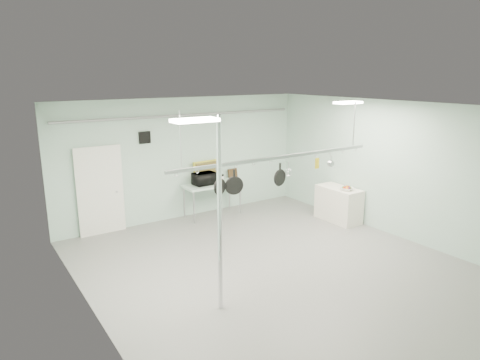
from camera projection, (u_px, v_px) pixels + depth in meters
floor at (278, 269)px, 8.53m from camera, size 8.00×8.00×0.00m
ceiling at (282, 108)px, 7.75m from camera, size 7.00×8.00×0.02m
back_wall at (185, 158)px, 11.36m from camera, size 7.00×0.02×3.20m
right_wall at (396, 170)px, 10.02m from camera, size 0.02×8.00×3.20m
door at (100, 192)px, 10.21m from camera, size 1.10×0.10×2.20m
wall_vent at (145, 138)px, 10.59m from camera, size 0.30×0.04×0.30m
conduit_pipe at (185, 115)px, 11.00m from camera, size 6.60×0.07×0.07m
chrome_pole at (220, 216)px, 6.74m from camera, size 0.08×0.08×3.20m
prep_table at (212, 186)px, 11.55m from camera, size 1.60×0.70×0.91m
side_cabinet at (338, 204)px, 11.25m from camera, size 0.60×1.20×0.90m
pot_rack at (279, 156)px, 8.34m from camera, size 4.80×0.06×1.00m
light_panel_left at (195, 120)px, 5.93m from camera, size 0.65×0.30×0.05m
light_panel_right at (348, 103)px, 9.54m from camera, size 0.65×0.30×0.05m
microwave at (204, 179)px, 11.39m from camera, size 0.61×0.43×0.32m
coffee_canister at (221, 179)px, 11.59m from camera, size 0.16×0.16×0.19m
painting_large at (206, 171)px, 11.70m from camera, size 0.79×0.18×0.58m
painting_small at (233, 173)px, 12.20m from camera, size 0.30×0.10×0.25m
fruit_bowl at (347, 189)px, 10.87m from camera, size 0.42×0.42×0.08m
skillet_left at (220, 183)px, 7.69m from camera, size 0.31×0.16×0.42m
skillet_mid at (234, 182)px, 7.87m from camera, size 0.35×0.17×0.49m
skillet_right at (280, 175)px, 8.45m from camera, size 0.34×0.13×0.48m
whisk at (288, 170)px, 8.55m from camera, size 0.19×0.19×0.32m
grater at (317, 163)px, 8.96m from camera, size 0.10×0.06×0.25m
saucepan at (331, 161)px, 9.18m from camera, size 0.14×0.11×0.23m
fruit_cluster at (347, 187)px, 10.86m from camera, size 0.24×0.24×0.09m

